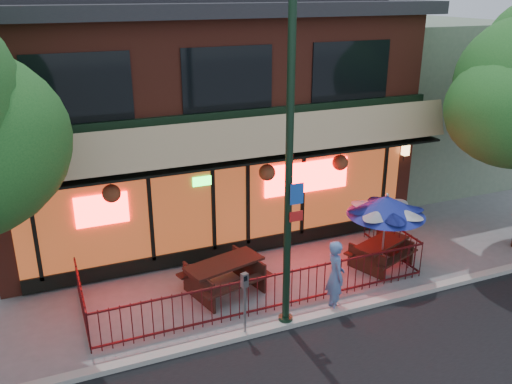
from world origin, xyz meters
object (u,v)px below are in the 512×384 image
street_light (289,195)px  picnic_table_right (381,250)px  picnic_table_left (224,272)px  pedestrian (335,276)px  parking_meter_near (245,294)px  patio_umbrella (386,206)px

street_light → picnic_table_right: (3.60, 1.52, -2.68)m
street_light → picnic_table_left: 3.30m
street_light → pedestrian: (1.33, 0.14, -2.27)m
picnic_table_right → pedestrian: pedestrian is taller
picnic_table_left → parking_meter_near: parking_meter_near is taller
patio_umbrella → parking_meter_near: (-4.37, -1.22, -0.89)m
street_light → picnic_table_right: 4.74m
street_light → parking_meter_near: 2.33m
pedestrian → parking_meter_near: size_ratio=1.13×
picnic_table_left → parking_meter_near: size_ratio=1.43×
street_light → patio_umbrella: bearing=18.8°
picnic_table_right → patio_umbrella: (-0.25, -0.38, 1.48)m
street_light → picnic_table_right: size_ratio=3.50×
patio_umbrella → parking_meter_near: size_ratio=1.46×
pedestrian → parking_meter_near: 2.36m
pedestrian → parking_meter_near: bearing=105.8°
picnic_table_left → parking_meter_near: bearing=-96.4°
picnic_table_left → picnic_table_right: size_ratio=1.12×
picnic_table_right → patio_umbrella: 1.55m
picnic_table_right → patio_umbrella: size_ratio=0.88×
street_light → picnic_table_left: bearing=113.3°
street_light → picnic_table_right: street_light is taller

